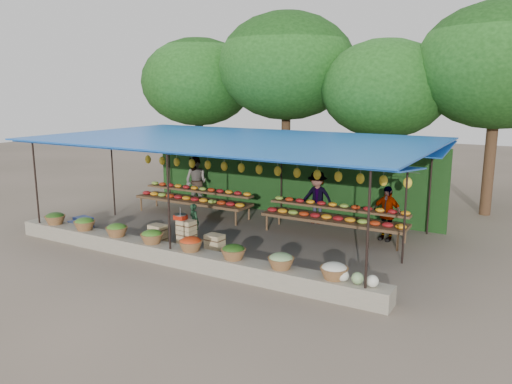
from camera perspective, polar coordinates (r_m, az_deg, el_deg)
The scene contains 16 objects.
ground at distance 14.54m, azimuth -2.39°, elevation -4.95°, with size 60.00×60.00×0.00m, color brown.
stone_curb at distance 12.36m, azimuth -9.29°, elevation -7.14°, with size 10.60×0.55×0.40m, color slate.
stall_canopy at distance 14.06m, azimuth -2.36°, elevation 5.65°, with size 10.80×6.60×2.82m.
produce_baskets at distance 12.31m, azimuth -9.71°, elevation -5.45°, with size 8.98×0.58×0.34m.
netting_backdrop at distance 16.93m, azimuth 3.29°, elevation 1.76°, with size 10.60×0.06×2.50m, color #214D1B.
tree_row at distance 19.17m, azimuth 8.86°, elevation 13.15°, with size 16.51×5.50×7.12m.
fruit_table_left at distance 16.85m, azimuth -7.11°, elevation -0.59°, with size 4.21×0.95×0.93m.
fruit_table_right at distance 14.46m, azimuth 8.94°, elevation -2.68°, with size 4.21×0.95×0.93m.
crate_counter at distance 13.41m, azimuth -8.02°, elevation -5.10°, with size 2.37×0.37×0.77m.
weighing_scale at distance 13.36m, azimuth -8.63°, elevation -2.79°, with size 0.31×0.31×0.33m.
vendor_seated at distance 14.10m, azimuth -7.07°, elevation -3.38°, with size 0.38×0.25×1.03m, color #1C3E24.
customer_left at distance 18.02m, azimuth -6.87°, elevation 1.18°, with size 0.88×0.69×1.81m, color slate.
customer_mid at distance 15.72m, azimuth 6.98°, elevation -0.64°, with size 1.07×0.62×1.66m, color slate.
customer_right at distance 14.34m, azimuth 14.70°, elevation -2.36°, with size 0.90×0.38×1.54m, color slate.
blue_crate_front at distance 15.61m, azimuth -19.72°, elevation -3.83°, with size 0.57×0.41×0.34m, color navy.
blue_crate_back at distance 16.15m, azimuth -19.13°, elevation -3.31°, with size 0.54×0.39×0.33m, color navy.
Camera 1 is at (7.49, -11.76, 4.14)m, focal length 35.00 mm.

